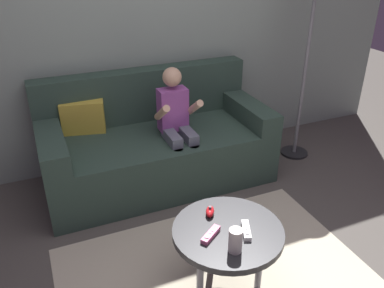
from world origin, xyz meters
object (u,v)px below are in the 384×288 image
object	(u,v)px
person_seated_on_couch	(177,123)
soda_can	(235,240)
game_remote_pink_near_edge	(211,235)
couch	(155,145)
nunchuk_red	(210,211)
coffee_table	(227,235)
game_remote_white_far_corner	(246,230)

from	to	relation	value
person_seated_on_couch	soda_can	distance (m)	1.27
game_remote_pink_near_edge	couch	bearing A→B (deg)	84.04
nunchuk_red	coffee_table	bearing A→B (deg)	-76.86
person_seated_on_couch	soda_can	xyz separation A→B (m)	(-0.20, -1.26, -0.04)
nunchuk_red	game_remote_white_far_corner	size ratio (longest dim) A/B	0.70
game_remote_white_far_corner	soda_can	distance (m)	0.16
coffee_table	couch	bearing A→B (deg)	88.65
coffee_table	soda_can	distance (m)	0.19
game_remote_pink_near_edge	soda_can	xyz separation A→B (m)	(0.06, -0.13, 0.05)
game_remote_pink_near_edge	person_seated_on_couch	bearing A→B (deg)	77.01
nunchuk_red	game_remote_white_far_corner	bearing A→B (deg)	-62.43
game_remote_pink_near_edge	game_remote_white_far_corner	distance (m)	0.18
person_seated_on_couch	coffee_table	xyz separation A→B (m)	(-0.15, -1.10, -0.15)
game_remote_pink_near_edge	nunchuk_red	size ratio (longest dim) A/B	1.35
game_remote_white_far_corner	game_remote_pink_near_edge	bearing A→B (deg)	167.10
couch	person_seated_on_couch	bearing A→B (deg)	-55.09
game_remote_white_far_corner	soda_can	bearing A→B (deg)	-141.14
coffee_table	game_remote_white_far_corner	world-z (taller)	game_remote_white_far_corner
coffee_table	soda_can	world-z (taller)	soda_can
nunchuk_red	person_seated_on_couch	bearing A→B (deg)	79.04
couch	game_remote_white_far_corner	xyz separation A→B (m)	(0.04, -1.34, 0.15)
couch	soda_can	bearing A→B (deg)	-92.91
game_remote_pink_near_edge	nunchuk_red	bearing A→B (deg)	65.68
nunchuk_red	game_remote_white_far_corner	xyz separation A→B (m)	(0.11, -0.20, -0.01)
couch	game_remote_pink_near_edge	distance (m)	1.32
coffee_table	nunchuk_red	bearing A→B (deg)	103.14
person_seated_on_couch	game_remote_pink_near_edge	xyz separation A→B (m)	(-0.26, -1.12, -0.09)
nunchuk_red	soda_can	size ratio (longest dim) A/B	0.82
soda_can	couch	bearing A→B (deg)	87.09
couch	nunchuk_red	world-z (taller)	couch
couch	game_remote_pink_near_edge	bearing A→B (deg)	-95.96
soda_can	game_remote_pink_near_edge	bearing A→B (deg)	115.26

